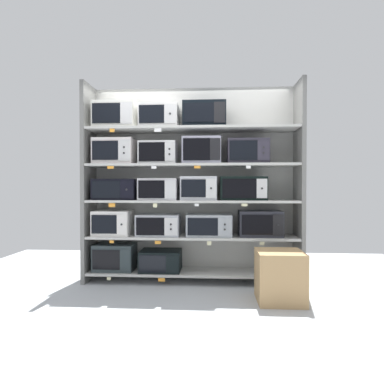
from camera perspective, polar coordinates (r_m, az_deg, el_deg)
ground at (r=3.57m, az=-1.05°, el=-19.17°), size 6.63×6.00×0.02m
back_panel at (r=4.61m, az=0.19°, el=1.54°), size 2.83×0.04×2.53m
upright_left at (r=4.64m, az=-16.85°, el=1.50°), size 0.05×0.46×2.53m
upright_right at (r=4.48m, az=17.47°, el=1.52°), size 0.05×0.46×2.53m
shelf_0 at (r=4.49m, az=0.00°, el=-13.21°), size 2.63×0.46×0.03m
microwave_0 at (r=4.61m, az=-12.73°, el=-10.51°), size 0.51×0.37×0.34m
microwave_1 at (r=4.49m, az=-5.23°, el=-11.29°), size 0.52×0.41×0.26m
price_tag_0 at (r=4.45m, az=-13.70°, el=-13.87°), size 0.05×0.00×0.04m
price_tag_1 at (r=4.31m, az=-5.09°, el=-14.38°), size 0.08×0.00×0.04m
shelf_1 at (r=4.40m, az=0.00°, el=-7.45°), size 2.63×0.46×0.03m
microwave_2 at (r=4.55m, az=-13.00°, el=-5.00°), size 0.47×0.41×0.32m
microwave_3 at (r=4.42m, az=-5.55°, el=-5.45°), size 0.54×0.42×0.27m
microwave_4 at (r=4.37m, az=2.89°, el=-5.51°), size 0.57×0.41×0.27m
microwave_5 at (r=4.41m, az=11.30°, el=-5.15°), size 0.53×0.36×0.32m
price_tag_2 at (r=4.35m, az=-13.25°, el=-8.07°), size 0.05×0.00×0.03m
price_tag_3 at (r=4.22m, az=-5.71°, el=-8.37°), size 0.07×0.00×0.04m
price_tag_4 at (r=4.17m, az=2.88°, el=-8.53°), size 0.05×0.00×0.05m
price_tag_5 at (r=4.21m, az=11.61°, el=-8.42°), size 0.06×0.00×0.04m
shelf_2 at (r=4.36m, az=0.00°, el=-1.51°), size 2.63×0.46×0.03m
microwave_6 at (r=4.52m, az=-12.53°, el=0.43°), size 0.55×0.39×0.27m
microwave_7 at (r=4.40m, az=-5.50°, el=0.47°), size 0.49×0.43×0.27m
microwave_8 at (r=4.34m, az=1.17°, el=0.63°), size 0.45×0.41×0.30m
microwave_9 at (r=4.36m, az=8.50°, el=0.61°), size 0.58×0.36×0.29m
price_tag_6 at (r=4.30m, az=-13.22°, el=-2.15°), size 0.08×0.00×0.05m
price_tag_7 at (r=4.18m, az=-6.17°, el=-2.24°), size 0.05×0.00×0.05m
price_tag_8 at (r=4.12m, az=0.80°, el=-2.16°), size 0.05×0.00×0.03m
price_tag_9 at (r=4.13m, az=8.74°, el=-2.16°), size 0.07×0.00×0.03m
shelf_3 at (r=4.36m, az=0.00°, el=4.48°), size 2.63×0.46×0.03m
microwave_10 at (r=4.55m, az=-12.80°, el=6.58°), size 0.51×0.35×0.33m
microwave_11 at (r=4.42m, az=-5.64°, el=6.48°), size 0.47×0.36×0.28m
microwave_12 at (r=4.37m, az=1.64°, el=6.85°), size 0.48×0.42×0.33m
microwave_13 at (r=4.38m, az=9.26°, el=6.65°), size 0.51×0.36×0.31m
price_tag_10 at (r=4.30m, az=-13.44°, el=4.01°), size 0.08×0.00×0.03m
price_tag_11 at (r=4.18m, az=-6.38°, el=4.12°), size 0.06×0.00×0.03m
price_tag_12 at (r=4.12m, az=0.89°, el=4.18°), size 0.08×0.00×0.03m
price_tag_13 at (r=4.14m, az=9.39°, el=4.14°), size 0.06×0.00×0.04m
shelf_4 at (r=4.41m, az=0.00°, el=10.39°), size 2.63×0.46×0.03m
microwave_14 at (r=4.61m, az=-12.66°, el=12.30°), size 0.53×0.34×0.34m
microwave_15 at (r=4.48m, az=-5.44°, el=12.34°), size 0.49×0.40×0.29m
microwave_16 at (r=4.43m, az=2.09°, el=12.62°), size 0.53×0.39×0.32m
price_tag_14 at (r=4.34m, az=-13.19°, el=9.97°), size 0.06×0.00×0.04m
price_tag_15 at (r=4.22m, az=-5.72°, el=10.24°), size 0.08×0.00×0.05m
shipping_carton at (r=3.84m, az=14.44°, el=-13.45°), size 0.48×0.48×0.53m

